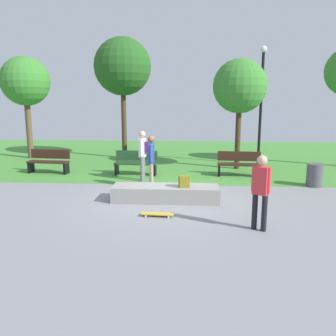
# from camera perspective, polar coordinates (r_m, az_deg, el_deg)

# --- Properties ---
(ground_plane) EXTENTS (28.00, 28.00, 0.00)m
(ground_plane) POSITION_cam_1_polar(r_m,az_deg,el_deg) (10.26, -0.47, -4.73)
(ground_plane) COLOR gray
(grass_lawn) EXTENTS (26.60, 12.59, 0.01)m
(grass_lawn) POSITION_cam_1_polar(r_m,az_deg,el_deg) (17.78, 1.33, 2.09)
(grass_lawn) COLOR #478C38
(grass_lawn) RESTS_ON ground_plane
(concrete_ledge) EXTENTS (3.01, 0.83, 0.43)m
(concrete_ledge) POSITION_cam_1_polar(r_m,az_deg,el_deg) (9.79, -0.38, -4.20)
(concrete_ledge) COLOR gray
(concrete_ledge) RESTS_ON ground_plane
(backpack_on_ledge) EXTENTS (0.32, 0.26, 0.32)m
(backpack_on_ledge) POSITION_cam_1_polar(r_m,az_deg,el_deg) (9.58, 2.67, -2.23)
(backpack_on_ledge) COLOR olive
(backpack_on_ledge) RESTS_ON concrete_ledge
(skater_performing_trick) EXTENTS (0.38, 0.34, 1.67)m
(skater_performing_trick) POSITION_cam_1_polar(r_m,az_deg,el_deg) (7.69, 15.08, -3.06)
(skater_performing_trick) COLOR black
(skater_performing_trick) RESTS_ON ground_plane
(skater_watching) EXTENTS (0.23, 0.43, 1.71)m
(skater_watching) POSITION_cam_1_polar(r_m,az_deg,el_deg) (10.99, -2.78, 1.70)
(skater_watching) COLOR tan
(skater_watching) RESTS_ON ground_plane
(skateboard_by_ledge) EXTENTS (0.81, 0.24, 0.08)m
(skateboard_by_ledge) POSITION_cam_1_polar(r_m,az_deg,el_deg) (8.53, -1.70, -7.60)
(skateboard_by_ledge) COLOR gold
(skateboard_by_ledge) RESTS_ON ground_plane
(park_bench_far_right) EXTENTS (1.63, 0.57, 0.91)m
(park_bench_far_right) POSITION_cam_1_polar(r_m,az_deg,el_deg) (13.17, 11.66, 0.76)
(park_bench_far_right) COLOR #331E14
(park_bench_far_right) RESTS_ON ground_plane
(park_bench_near_path) EXTENTS (1.62, 0.52, 0.91)m
(park_bench_near_path) POSITION_cam_1_polar(r_m,az_deg,el_deg) (13.18, -5.30, 0.95)
(park_bench_near_path) COLOR #1E4223
(park_bench_near_path) RESTS_ON ground_plane
(park_bench_far_left) EXTENTS (1.64, 0.61, 0.91)m
(park_bench_far_left) POSITION_cam_1_polar(r_m,az_deg,el_deg) (14.22, -19.07, 1.13)
(park_bench_far_left) COLOR #331E14
(park_bench_far_left) RESTS_ON ground_plane
(tree_broad_elm) EXTENTS (2.30, 2.30, 4.84)m
(tree_broad_elm) POSITION_cam_1_polar(r_m,az_deg,el_deg) (18.15, -22.51, 13.00)
(tree_broad_elm) COLOR brown
(tree_broad_elm) RESTS_ON grass_lawn
(tree_tall_oak) EXTENTS (2.70, 2.70, 5.71)m
(tree_tall_oak) POSITION_cam_1_polar(r_m,az_deg,el_deg) (17.05, -7.51, 16.21)
(tree_tall_oak) COLOR #42301E
(tree_tall_oak) RESTS_ON grass_lawn
(tree_slender_maple) EXTENTS (2.15, 2.15, 4.43)m
(tree_slender_maple) POSITION_cam_1_polar(r_m,az_deg,el_deg) (14.39, 11.78, 13.01)
(tree_slender_maple) COLOR #42301E
(tree_slender_maple) RESTS_ON grass_lawn
(lamp_post) EXTENTS (0.28, 0.28, 5.02)m
(lamp_post) POSITION_cam_1_polar(r_m,az_deg,el_deg) (15.51, 15.18, 11.46)
(lamp_post) COLOR black
(lamp_post) RESTS_ON ground_plane
(trash_bin) EXTENTS (0.52, 0.52, 0.76)m
(trash_bin) POSITION_cam_1_polar(r_m,az_deg,el_deg) (12.36, 23.08, -1.08)
(trash_bin) COLOR #4C4C51
(trash_bin) RESTS_ON ground_plane
(pedestrian_with_backpack) EXTENTS (0.37, 0.43, 1.77)m
(pedestrian_with_backpack) POSITION_cam_1_polar(r_m,az_deg,el_deg) (12.06, -4.14, 2.83)
(pedestrian_with_backpack) COLOR slate
(pedestrian_with_backpack) RESTS_ON ground_plane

